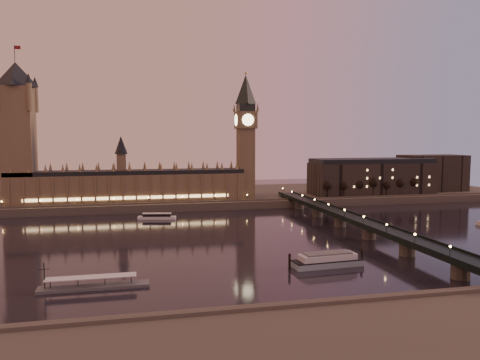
% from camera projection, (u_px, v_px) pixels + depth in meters
% --- Properties ---
extents(ground, '(700.00, 700.00, 0.00)m').
position_uv_depth(ground, '(202.00, 240.00, 261.22)').
color(ground, black).
rests_on(ground, ground).
extents(far_embankment, '(560.00, 130.00, 6.00)m').
position_uv_depth(far_embankment, '(209.00, 196.00, 427.80)').
color(far_embankment, '#423D35').
rests_on(far_embankment, ground).
extents(palace_of_westminster, '(180.00, 26.62, 52.00)m').
position_uv_depth(palace_of_westminster, '(130.00, 182.00, 367.99)').
color(palace_of_westminster, brown).
rests_on(palace_of_westminster, ground).
extents(victoria_tower, '(31.68, 31.68, 118.00)m').
position_uv_depth(victoria_tower, '(18.00, 125.00, 346.49)').
color(victoria_tower, brown).
rests_on(victoria_tower, ground).
extents(big_ben, '(17.68, 17.68, 104.00)m').
position_uv_depth(big_ben, '(246.00, 129.00, 384.71)').
color(big_ben, brown).
rests_on(big_ben, ground).
extents(westminster_bridge, '(13.20, 260.00, 15.30)m').
position_uv_depth(westminster_bridge, '(353.00, 223.00, 280.76)').
color(westminster_bridge, black).
rests_on(westminster_bridge, ground).
extents(city_block, '(155.00, 45.00, 34.00)m').
position_uv_depth(city_block, '(392.00, 175.00, 429.03)').
color(city_block, black).
rests_on(city_block, ground).
extents(bare_tree_0, '(6.83, 6.83, 13.89)m').
position_uv_depth(bare_tree_0, '(328.00, 186.00, 392.43)').
color(bare_tree_0, black).
rests_on(bare_tree_0, ground).
extents(bare_tree_1, '(6.83, 6.83, 13.89)m').
position_uv_depth(bare_tree_1, '(343.00, 185.00, 395.40)').
color(bare_tree_1, black).
rests_on(bare_tree_1, ground).
extents(bare_tree_2, '(6.83, 6.83, 13.89)m').
position_uv_depth(bare_tree_2, '(358.00, 185.00, 398.38)').
color(bare_tree_2, black).
rests_on(bare_tree_2, ground).
extents(bare_tree_3, '(6.83, 6.83, 13.89)m').
position_uv_depth(bare_tree_3, '(373.00, 185.00, 401.36)').
color(bare_tree_3, black).
rests_on(bare_tree_3, ground).
extents(bare_tree_4, '(6.83, 6.83, 13.89)m').
position_uv_depth(bare_tree_4, '(387.00, 184.00, 404.33)').
color(bare_tree_4, black).
rests_on(bare_tree_4, ground).
extents(bare_tree_5, '(6.83, 6.83, 13.89)m').
position_uv_depth(bare_tree_5, '(401.00, 184.00, 407.31)').
color(bare_tree_5, black).
rests_on(bare_tree_5, ground).
extents(bare_tree_6, '(6.83, 6.83, 13.89)m').
position_uv_depth(bare_tree_6, '(415.00, 184.00, 410.29)').
color(bare_tree_6, black).
rests_on(bare_tree_6, ground).
extents(cruise_boat_a, '(26.76, 10.73, 4.18)m').
position_uv_depth(cruise_boat_a, '(157.00, 216.00, 326.56)').
color(cruise_boat_a, silver).
rests_on(cruise_boat_a, ground).
extents(moored_barge, '(36.53, 11.15, 6.71)m').
position_uv_depth(moored_barge, '(327.00, 260.00, 206.93)').
color(moored_barge, '#8AA1B0').
rests_on(moored_barge, ground).
extents(pontoon_pier, '(41.00, 6.83, 10.93)m').
position_uv_depth(pontoon_pier, '(94.00, 285.00, 176.89)').
color(pontoon_pier, '#595B5E').
rests_on(pontoon_pier, ground).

